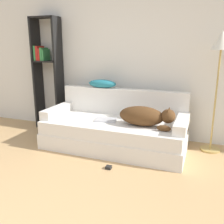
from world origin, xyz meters
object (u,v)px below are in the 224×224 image
at_px(dog, 145,116).
at_px(bookshelf, 47,67).
at_px(laptop, 106,120).
at_px(power_adapter, 109,167).
at_px(throw_pillow, 102,84).
at_px(couch, 114,134).
at_px(floor_lamp, 220,56).

xyz_separation_m(dog, bookshelf, (-1.87, 0.56, 0.53)).
distance_m(laptop, power_adapter, 0.77).
xyz_separation_m(bookshelf, power_adapter, (1.58, -1.13, -1.04)).
relative_size(laptop, throw_pillow, 0.74).
height_order(couch, floor_lamp, floor_lamp).
bearing_deg(throw_pillow, couch, -47.81).
xyz_separation_m(floor_lamp, power_adapter, (-1.13, -1.02, -1.28)).
height_order(couch, bookshelf, bookshelf).
distance_m(bookshelf, power_adapter, 2.20).
relative_size(dog, bookshelf, 0.39).
bearing_deg(dog, bookshelf, 163.33).
height_order(throw_pillow, bookshelf, bookshelf).
height_order(couch, power_adapter, couch).
bearing_deg(bookshelf, couch, -18.94).
height_order(bookshelf, power_adapter, bookshelf).
bearing_deg(laptop, bookshelf, 146.30).
relative_size(laptop, power_adapter, 5.01).
xyz_separation_m(laptop, power_adapter, (0.28, -0.61, -0.39)).
bearing_deg(throw_pillow, laptop, -61.24).
distance_m(couch, laptop, 0.24).
bearing_deg(bookshelf, throw_pillow, -5.99).
height_order(laptop, power_adapter, laptop).
relative_size(dog, power_adapter, 11.12).
xyz_separation_m(couch, throw_pillow, (-0.34, 0.37, 0.66)).
bearing_deg(floor_lamp, bookshelf, 177.81).
bearing_deg(floor_lamp, couch, -163.57).
distance_m(couch, throw_pillow, 0.83).
bearing_deg(bookshelf, power_adapter, -35.50).
relative_size(dog, floor_lamp, 0.46).
height_order(throw_pillow, floor_lamp, floor_lamp).
distance_m(couch, floor_lamp, 1.74).
height_order(bookshelf, floor_lamp, bookshelf).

